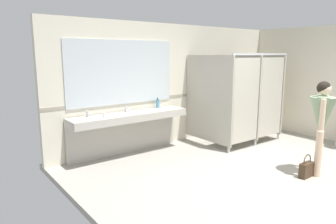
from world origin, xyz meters
The scene contains 10 objects.
ground_plane centered at (0.00, 0.00, -0.05)m, with size 6.16×6.32×0.10m, color #9E998E.
wall_back centered at (0.00, 2.92, 1.31)m, with size 6.16×0.12×2.62m, color beige.
wall_back_tile_band centered at (0.00, 2.85, 1.05)m, with size 6.16×0.01×0.06m, color #9E937F.
vanity_counter centered at (-1.49, 2.66, 0.62)m, with size 2.41×0.52×0.97m.
mirror_panel centered at (-1.49, 2.85, 1.63)m, with size 2.31×0.02×1.25m, color silver.
bathroom_stalls centered at (1.05, 1.97, 1.05)m, with size 1.79×1.38×2.00m.
person_standing centered at (0.50, -0.15, 0.98)m, with size 0.54×0.54×1.56m.
handbag centered at (0.24, -0.11, 0.14)m, with size 0.28×0.11×0.39m.
soap_dispenser centered at (-0.72, 2.73, 0.95)m, with size 0.07×0.07×0.21m.
paper_cup centered at (-2.08, 2.48, 0.91)m, with size 0.07×0.07×0.10m, color white.
Camera 1 is at (-4.44, -2.54, 1.99)m, focal length 32.99 mm.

